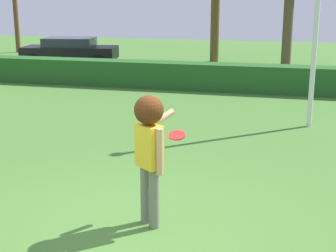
{
  "coord_description": "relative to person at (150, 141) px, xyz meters",
  "views": [
    {
      "loc": [
        1.95,
        -5.76,
        3.04
      ],
      "look_at": [
        0.17,
        1.18,
        1.15
      ],
      "focal_mm": 52.65,
      "sensor_mm": 36.0,
      "label": 1
    }
  ],
  "objects": [
    {
      "name": "hedge_row",
      "position": [
        -0.18,
        10.25,
        -0.76
      ],
      "size": [
        18.64,
        0.9,
        0.89
      ],
      "primitive_type": "cube",
      "color": "#245721",
      "rests_on": "ground"
    },
    {
      "name": "person",
      "position": [
        0.0,
        0.0,
        0.0
      ],
      "size": [
        0.47,
        0.84,
        1.82
      ],
      "color": "slate",
      "rests_on": "ground"
    },
    {
      "name": "parked_car_black",
      "position": [
        -8.13,
        14.75,
        -0.51
      ],
      "size": [
        4.43,
        2.4,
        1.25
      ],
      "color": "black",
      "rests_on": "ground"
    },
    {
      "name": "frisbee",
      "position": [
        0.28,
        0.36,
        -0.0
      ],
      "size": [
        0.24,
        0.23,
        0.09
      ],
      "color": "red"
    },
    {
      "name": "ground_plane",
      "position": [
        -0.18,
        -0.19,
        -1.2
      ],
      "size": [
        60.0,
        60.0,
        0.0
      ],
      "primitive_type": "plane",
      "color": "#467630"
    }
  ]
}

